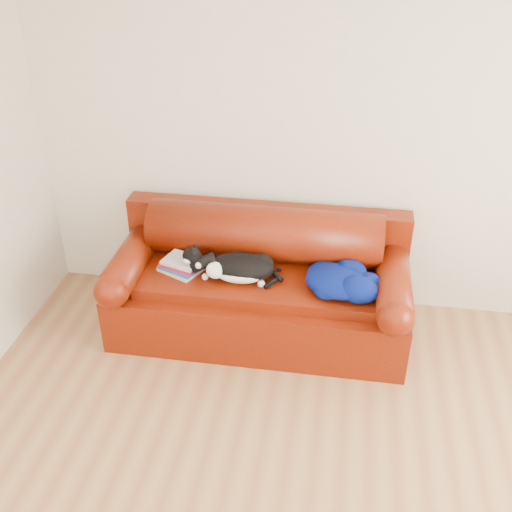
{
  "coord_description": "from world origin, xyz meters",
  "views": [
    {
      "loc": [
        0.04,
        -2.02,
        2.82
      ],
      "look_at": [
        -0.5,
        1.35,
        0.73
      ],
      "focal_mm": 42.0,
      "sensor_mm": 36.0,
      "label": 1
    }
  ],
  "objects_px": {
    "sofa_base": "(259,303)",
    "cat": "(240,268)",
    "blanket": "(341,280)",
    "book_stack": "(182,265)"
  },
  "relations": [
    {
      "from": "book_stack",
      "to": "cat",
      "type": "xyz_separation_m",
      "value": [
        0.43,
        -0.04,
        0.04
      ]
    },
    {
      "from": "sofa_base",
      "to": "blanket",
      "type": "relative_size",
      "value": 3.72
    },
    {
      "from": "sofa_base",
      "to": "blanket",
      "type": "height_order",
      "value": "blanket"
    },
    {
      "from": "book_stack",
      "to": "cat",
      "type": "bearing_deg",
      "value": -5.94
    },
    {
      "from": "book_stack",
      "to": "sofa_base",
      "type": "bearing_deg",
      "value": 5.98
    },
    {
      "from": "book_stack",
      "to": "blanket",
      "type": "distance_m",
      "value": 1.13
    },
    {
      "from": "cat",
      "to": "blanket",
      "type": "bearing_deg",
      "value": -15.02
    },
    {
      "from": "sofa_base",
      "to": "book_stack",
      "type": "height_order",
      "value": "book_stack"
    },
    {
      "from": "sofa_base",
      "to": "cat",
      "type": "xyz_separation_m",
      "value": [
        -0.12,
        -0.1,
        0.35
      ]
    },
    {
      "from": "cat",
      "to": "blanket",
      "type": "relative_size",
      "value": 1.18
    }
  ]
}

